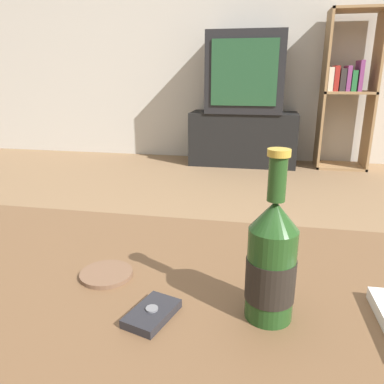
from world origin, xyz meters
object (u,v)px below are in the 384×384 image
at_px(television, 246,73).
at_px(beer_bottle, 271,263).
at_px(tv_stand, 243,139).
at_px(cell_phone, 152,313).
at_px(bookshelf, 346,88).

xyz_separation_m(television, beer_bottle, (0.21, -2.80, -0.28)).
bearing_deg(tv_stand, cell_phone, -89.30).
distance_m(bookshelf, beer_bottle, 2.92).
height_order(beer_bottle, cell_phone, beer_bottle).
relative_size(television, beer_bottle, 2.45).
height_order(television, beer_bottle, television).
height_order(bookshelf, cell_phone, bookshelf).
bearing_deg(bookshelf, television, -176.65).
bearing_deg(bookshelf, cell_phone, -105.30).
bearing_deg(beer_bottle, television, 94.32).
xyz_separation_m(tv_stand, beer_bottle, (0.21, -2.80, 0.27)).
height_order(tv_stand, television, television).
xyz_separation_m(tv_stand, television, (0.00, -0.00, 0.55)).
height_order(television, cell_phone, television).
xyz_separation_m(bookshelf, beer_bottle, (-0.61, -2.85, -0.16)).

